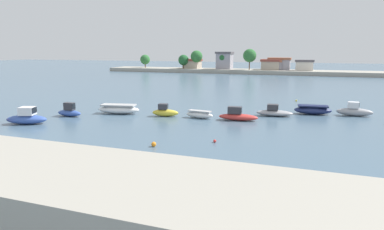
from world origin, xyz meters
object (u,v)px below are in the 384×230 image
Objects in this scene: moored_boat_6 at (238,116)px; moored_boat_1 at (27,118)px; moored_boat_2 at (69,112)px; moored_boat_7 at (274,112)px; moored_boat_9 at (354,111)px; mooring_buoy_1 at (154,144)px; mooring_buoy_3 at (296,101)px; moored_boat_8 at (313,110)px; moored_boat_5 at (200,114)px; moored_boat_3 at (119,109)px; moored_boat_4 at (165,112)px; mooring_buoy_0 at (215,141)px.

moored_boat_1 is at bearing -159.46° from moored_boat_6.
moored_boat_6 is at bearing 13.41° from moored_boat_2.
moored_boat_2 reaches higher than moored_boat_7.
moored_boat_9 is 9.93× the size of mooring_buoy_1.
mooring_buoy_3 is (9.77, 29.89, -0.08)m from mooring_buoy_1.
moored_boat_1 is 33.17m from moored_boat_8.
moored_boat_9 is (4.73, 0.51, 0.07)m from moored_boat_8.
moored_boat_6 is at bearing 10.50° from moored_boat_5.
moored_boat_3 is 6.17m from moored_boat_4.
moored_boat_9 is (21.41, 7.89, 0.05)m from moored_boat_4.
moored_boat_6 reaches higher than moored_boat_5.
moored_boat_9 reaches higher than moored_boat_5.
moored_boat_8 is (4.36, 2.80, 0.06)m from moored_boat_7.
moored_boat_1 is 15.12m from moored_boat_4.
moored_boat_5 is 0.79× the size of moored_boat_7.
moored_boat_3 is 17.44m from mooring_buoy_0.
moored_boat_3 is at bearing -138.41° from mooring_buoy_3.
moored_boat_3 is 1.36× the size of moored_boat_9.
mooring_buoy_3 is at bearing 41.68° from moored_boat_4.
moored_boat_9 is (17.14, 7.57, 0.17)m from moored_boat_5.
moored_boat_1 is 5.23m from moored_boat_2.
moored_boat_4 reaches higher than mooring_buoy_1.
moored_boat_1 reaches higher than moored_boat_8.
moored_boat_7 reaches higher than moored_boat_8.
mooring_buoy_3 is (-7.17, 9.82, -0.47)m from moored_boat_9.
moored_boat_6 is 14.65m from moored_boat_9.
moored_boat_8 is 16.80× the size of mooring_buoy_0.
moored_boat_8 is (22.84, 7.78, -0.02)m from moored_boat_3.
moored_boat_6 is 13.46m from mooring_buoy_1.
moored_boat_7 is (18.48, 4.98, -0.09)m from moored_boat_3.
moored_boat_8 is 10.62m from mooring_buoy_3.
moored_boat_6 is at bearing -145.03° from moored_boat_8.
moored_boat_2 is (1.42, 5.03, -0.11)m from moored_boat_1.
moored_boat_6 is at bearing -149.81° from moored_boat_9.
moored_boat_2 is at bearing -159.60° from moored_boat_9.
mooring_buoy_1 is (-4.24, -12.78, -0.30)m from moored_boat_6.
moored_boat_1 is 37.54m from mooring_buoy_3.
moored_boat_1 is at bearing -105.28° from moored_boat_2.
moored_boat_9 is (32.20, 11.78, 0.04)m from moored_boat_2.
moored_boat_4 is 0.73× the size of moored_boat_8.
moored_boat_8 is (12.41, 7.06, 0.10)m from moored_boat_5.
moored_boat_5 is 10.64m from mooring_buoy_0.
moored_boat_2 is 0.93× the size of moored_boat_5.
mooring_buoy_3 is (5.40, 26.99, -0.01)m from mooring_buoy_0.
moored_boat_1 is 11.10× the size of mooring_buoy_1.
moored_boat_4 is at bearing -7.19° from moored_boat_3.
mooring_buoy_0 is (-3.48, -13.86, -0.33)m from moored_boat_7.
moored_boat_5 is at bearing -155.83° from moored_boat_8.
moored_boat_1 is 17.00m from mooring_buoy_1.
moored_boat_2 reaches higher than moored_boat_3.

